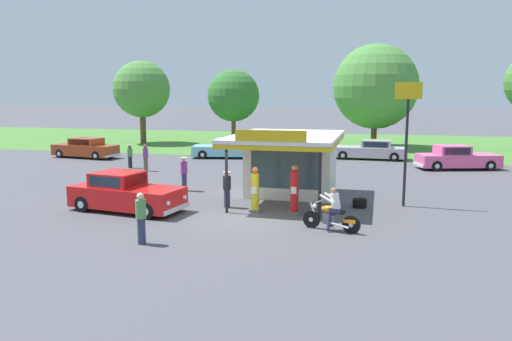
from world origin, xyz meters
TOP-DOWN VIEW (x-y plane):
  - ground_plane at (0.00, 0.00)m, footprint 300.00×300.00m
  - grass_verge_strip at (0.00, 30.00)m, footprint 120.00×24.00m
  - service_station_kiosk at (1.07, 4.76)m, footprint 4.68×6.73m
  - gas_pump_nearside at (0.26, 1.15)m, footprint 0.44×0.44m
  - gas_pump_offside at (1.89, 1.15)m, footprint 0.44×0.44m
  - motorcycle_with_rider at (3.61, -0.99)m, footprint 2.09×0.85m
  - featured_classic_sedan at (-5.00, 0.03)m, footprint 5.05×2.59m
  - parked_car_back_row_centre_right at (-5.89, 17.35)m, footprint 5.70×2.88m
  - parked_car_second_row_spare at (10.01, 15.50)m, footprint 5.48×3.14m
  - parked_car_back_row_centre at (-16.37, 14.70)m, footprint 5.36×2.50m
  - parked_car_back_row_left at (4.52, 19.07)m, footprint 5.61×2.12m
  - bystander_standing_back_lot at (-9.03, 9.93)m, footprint 0.34×0.34m
  - bystander_strolling_foreground at (-10.58, 10.81)m, footprint 0.34×0.34m
  - bystander_chatting_near_pumps at (-1.09, 1.60)m, footprint 0.34×0.34m
  - bystander_leaning_by_kiosk at (-4.26, 4.58)m, footprint 0.37×0.37m
  - bystander_admiring_sedan at (-2.23, -4.03)m, footprint 0.34×0.34m
  - tree_oak_left at (4.74, 27.55)m, footprint 7.48×7.48m
  - tree_oak_far_left at (-8.13, 26.35)m, footprint 4.81×4.81m
  - tree_oak_far_right at (-17.13, 25.73)m, footprint 5.41×5.41m
  - roadside_pole_sign at (6.24, 3.67)m, footprint 1.10×0.12m
  - spare_tire_stack at (4.41, 3.00)m, footprint 0.60×0.60m

SIDE VIEW (x-z plane):
  - ground_plane at x=0.00m, z-range 0.00..0.00m
  - grass_verge_strip at x=0.00m, z-range 0.00..0.01m
  - spare_tire_stack at x=4.41m, z-range 0.00..0.36m
  - parked_car_back_row_left at x=4.52m, z-range -0.06..1.37m
  - motorcycle_with_rider at x=3.61m, z-range -0.14..1.44m
  - parked_car_back_row_centre_right at x=-5.89m, z-range -0.07..1.43m
  - parked_car_second_row_spare at x=10.01m, z-range -0.08..1.45m
  - parked_car_back_row_centre at x=-16.37m, z-range -0.05..1.44m
  - featured_classic_sedan at x=-5.00m, z-range -0.08..1.53m
  - bystander_strolling_foreground at x=-10.58m, z-range 0.04..1.56m
  - bystander_chatting_near_pumps at x=-1.09m, z-range 0.05..1.62m
  - gas_pump_nearside at x=0.26m, z-range -0.08..1.79m
  - bystander_standing_back_lot at x=-9.03m, z-range 0.05..1.72m
  - bystander_admiring_sedan at x=-2.23m, z-range 0.05..1.74m
  - bystander_leaning_by_kiosk at x=-4.26m, z-range 0.06..1.76m
  - gas_pump_offside at x=1.89m, z-range -0.08..1.93m
  - service_station_kiosk at x=1.07m, z-range 0.02..3.46m
  - roadside_pole_sign at x=6.24m, z-range 0.93..6.22m
  - tree_oak_far_left at x=-8.13m, z-range 1.03..8.04m
  - tree_oak_far_right at x=-17.13m, z-range 1.16..9.07m
  - tree_oak_left at x=4.74m, z-range 0.70..9.84m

